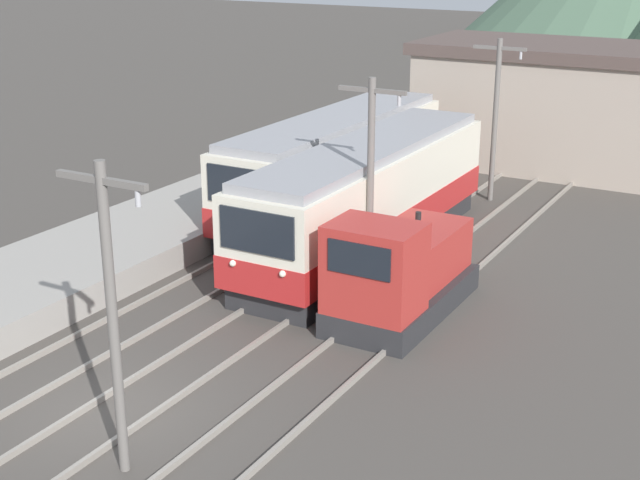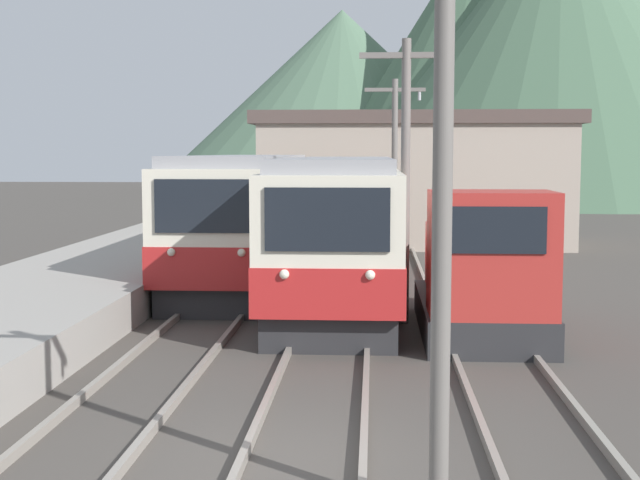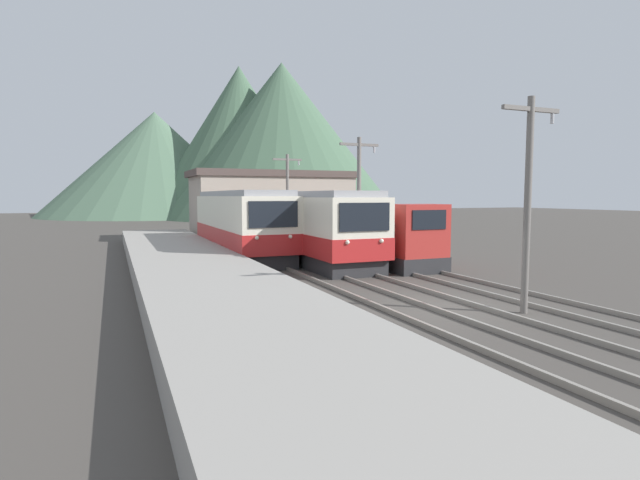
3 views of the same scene
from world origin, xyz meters
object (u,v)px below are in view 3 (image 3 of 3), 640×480
(shunting_locomotive, at_px, (399,242))
(catenary_mast_mid, at_px, (359,196))
(commuter_train_left, at_px, (241,226))
(catenary_mast_near, at_px, (528,196))
(commuter_train_center, at_px, (308,229))
(catenary_mast_far, at_px, (288,196))

(shunting_locomotive, bearing_deg, catenary_mast_mid, 140.77)
(commuter_train_left, distance_m, shunting_locomotive, 9.18)
(commuter_train_left, bearing_deg, catenary_mast_near, -75.21)
(commuter_train_center, bearing_deg, catenary_mast_mid, -62.17)
(commuter_train_center, relative_size, catenary_mast_mid, 2.09)
(commuter_train_center, distance_m, catenary_mast_near, 13.49)
(catenary_mast_far, bearing_deg, commuter_train_center, -101.26)
(shunting_locomotive, bearing_deg, catenary_mast_far, 97.29)
(shunting_locomotive, xyz_separation_m, catenary_mast_far, (-1.49, 11.65, 2.16))
(commuter_train_left, height_order, catenary_mast_mid, catenary_mast_mid)
(commuter_train_left, relative_size, catenary_mast_far, 2.01)
(commuter_train_left, relative_size, shunting_locomotive, 2.30)
(catenary_mast_near, bearing_deg, shunting_locomotive, 80.81)
(commuter_train_left, xyz_separation_m, commuter_train_center, (2.80, -3.02, -0.02))
(catenary_mast_mid, distance_m, catenary_mast_far, 10.43)
(shunting_locomotive, height_order, catenary_mast_mid, catenary_mast_mid)
(commuter_train_center, bearing_deg, commuter_train_left, 132.81)
(shunting_locomotive, relative_size, catenary_mast_near, 0.87)
(catenary_mast_near, height_order, catenary_mast_far, same)
(catenary_mast_mid, bearing_deg, commuter_train_left, 126.23)
(shunting_locomotive, bearing_deg, commuter_train_center, 126.36)
(commuter_train_center, bearing_deg, catenary_mast_far, 78.74)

